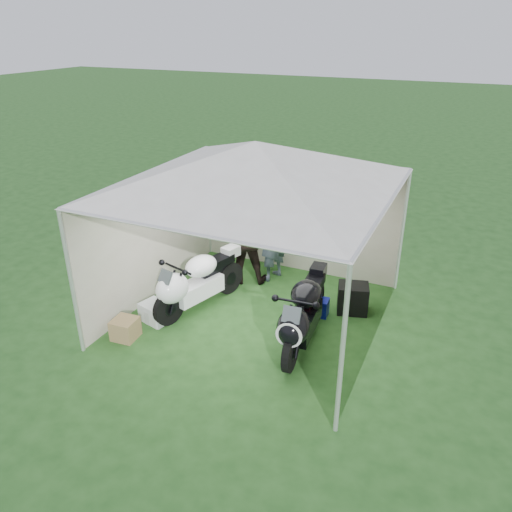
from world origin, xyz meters
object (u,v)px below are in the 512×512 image
object	(u,v)px
paddock_stand	(316,307)
crate_2	(157,317)
motorcycle_white	(195,281)
person_dark_jacket	(244,236)
crate_0	(155,312)
equipment_box	(353,298)
crate_1	(125,329)
person_blue_jacket	(272,236)
canopy_tent	(256,169)
motorcycle_black	(303,313)

from	to	relation	value
paddock_stand	crate_2	world-z (taller)	paddock_stand
motorcycle_white	crate_2	bearing A→B (deg)	-102.73
paddock_stand	crate_2	xyz separation A→B (m)	(-2.33, -1.38, -0.04)
person_dark_jacket	crate_0	world-z (taller)	person_dark_jacket
motorcycle_white	person_dark_jacket	xyz separation A→B (m)	(0.29, 1.35, 0.36)
equipment_box	crate_2	xyz separation A→B (m)	(-2.87, -1.73, -0.14)
motorcycle_white	crate_0	world-z (taller)	motorcycle_white
paddock_stand	crate_2	distance (m)	2.71
crate_0	crate_1	bearing A→B (deg)	-102.69
equipment_box	crate_0	xyz separation A→B (m)	(-2.94, -1.66, -0.10)
crate_2	crate_1	bearing A→B (deg)	-111.21
crate_1	paddock_stand	bearing A→B (deg)	37.16
person_blue_jacket	crate_2	distance (m)	2.68
paddock_stand	person_dark_jacket	xyz separation A→B (m)	(-1.67, 0.64, 0.77)
paddock_stand	canopy_tent	bearing A→B (deg)	-154.34
crate_0	crate_1	size ratio (longest dim) A/B	1.28
crate_1	motorcycle_white	bearing A→B (deg)	64.37
motorcycle_black	crate_0	distance (m)	2.54
paddock_stand	person_blue_jacket	size ratio (longest dim) A/B	0.23
crate_0	crate_2	xyz separation A→B (m)	(0.07, -0.07, -0.04)
canopy_tent	crate_1	world-z (taller)	canopy_tent
equipment_box	crate_0	distance (m)	3.38
paddock_stand	person_dark_jacket	bearing A→B (deg)	159.13
person_dark_jacket	paddock_stand	bearing A→B (deg)	136.72
paddock_stand	crate_0	distance (m)	2.74
equipment_box	crate_2	size ratio (longest dim) A/B	1.61
canopy_tent	crate_1	distance (m)	3.26
person_dark_jacket	crate_0	distance (m)	2.21
person_blue_jacket	canopy_tent	bearing A→B (deg)	27.95
person_blue_jacket	crate_0	xyz separation A→B (m)	(-1.18, -2.25, -0.74)
paddock_stand	equipment_box	xyz separation A→B (m)	(0.53, 0.36, 0.10)
person_dark_jacket	person_blue_jacket	xyz separation A→B (m)	(0.45, 0.30, -0.02)
canopy_tent	person_dark_jacket	bearing A→B (deg)	124.33
canopy_tent	motorcycle_black	xyz separation A→B (m)	(1.01, -0.52, -1.99)
motorcycle_white	person_blue_jacket	world-z (taller)	person_blue_jacket
motorcycle_black	crate_1	distance (m)	2.83
canopy_tent	motorcycle_black	distance (m)	2.29
canopy_tent	person_dark_jacket	distance (m)	2.11
person_dark_jacket	motorcycle_white	bearing A→B (deg)	55.57
crate_2	crate_0	bearing A→B (deg)	136.29
motorcycle_black	crate_0	bearing A→B (deg)	-176.76
motorcycle_white	paddock_stand	xyz separation A→B (m)	(1.96, 0.71, -0.40)
crate_0	person_dark_jacket	bearing A→B (deg)	69.41
person_dark_jacket	crate_2	size ratio (longest dim) A/B	5.79
equipment_box	crate_0	size ratio (longest dim) A/B	1.08
person_blue_jacket	equipment_box	size ratio (longest dim) A/B	3.50
person_dark_jacket	person_blue_jacket	world-z (taller)	person_dark_jacket
crate_0	crate_2	bearing A→B (deg)	-43.71
motorcycle_black	paddock_stand	xyz separation A→B (m)	(-0.08, 0.96, -0.43)
person_dark_jacket	equipment_box	size ratio (longest dim) A/B	3.60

